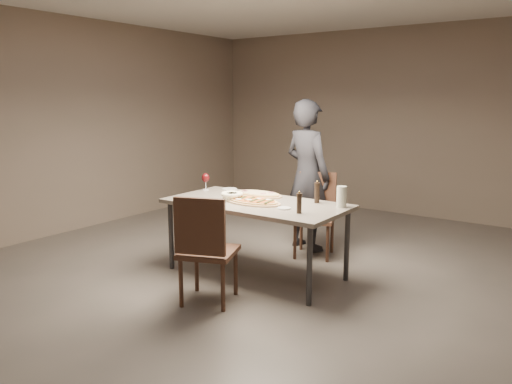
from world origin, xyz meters
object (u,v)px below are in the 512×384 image
Objects in this scene: chair_near at (205,244)px; pepper_mill_left at (299,203)px; zucchini_pizza at (253,201)px; bread_basket at (232,195)px; chair_far at (316,209)px; ham_pizza at (258,194)px; dining_table at (256,208)px; diner at (307,175)px; carafe at (342,197)px.

pepper_mill_left is at bearing 32.39° from chair_near.
zucchini_pizza is 2.74× the size of bread_basket.
zucchini_pizza is at bearing 61.75° from chair_far.
ham_pizza is at bearing 45.02° from chair_far.
dining_table is 1.03× the size of diner.
zucchini_pizza is 3.07× the size of pepper_mill_left.
chair_near reaches higher than carafe.
chair_near is at bearing 68.65° from chair_far.
zucchini_pizza is 1.04m from chair_far.
chair_near is at bearing -84.40° from dining_table.
chair_near is (-0.51, -0.69, -0.30)m from pepper_mill_left.
chair_far is at bearing 133.20° from carafe.
zucchini_pizza is at bearing -50.04° from ham_pizza.
bread_basket is 0.24× the size of chair_far.
diner is (0.14, 0.80, 0.11)m from ham_pizza.
dining_table is 1.86× the size of chair_near.
chair_near is 0.55× the size of diner.
diner reaches higher than chair_far.
ham_pizza is at bearing 77.25° from bread_basket.
dining_table is 0.98m from chair_far.
diner reaches higher than ham_pizza.
chair_far reaches higher than dining_table.
chair_far reaches higher than bread_basket.
carafe is at bearing 151.33° from diner.
diner is (0.22, 1.15, 0.08)m from bread_basket.
bread_basket is 1.13× the size of carafe.
bread_basket reaches higher than ham_pizza.
dining_table is at bearing 62.27° from zucchini_pizza.
dining_table is at bearing 107.23° from diner.
zucchini_pizza is 1.13m from diner.
pepper_mill_left is at bearing -7.34° from bread_basket.
dining_table is 8.98× the size of pepper_mill_left.
carafe is (0.20, 0.45, 0.00)m from pepper_mill_left.
ham_pizza is 2.47× the size of bread_basket.
bread_basket is at bearing -89.11° from ham_pizza.
dining_table is 0.64m from pepper_mill_left.
carafe is (0.80, 0.33, 0.08)m from zucchini_pizza.
ham_pizza is 0.60× the size of chair_far.
zucchini_pizza is at bearing 106.95° from diner.
carafe is 0.21× the size of chair_far.
pepper_mill_left reaches higher than carafe.
chair_far reaches higher than ham_pizza.
diner is at bearing 116.59° from pepper_mill_left.
pepper_mill_left reaches higher than bread_basket.
chair_far is (0.07, 1.82, -0.02)m from chair_near.
pepper_mill_left is (0.60, -0.18, 0.15)m from dining_table.
chair_near is (0.33, -0.80, -0.26)m from bread_basket.
bread_basket reaches higher than dining_table.
chair_near is (0.25, -1.15, -0.22)m from ham_pizza.
dining_table is at bearing 61.49° from chair_far.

